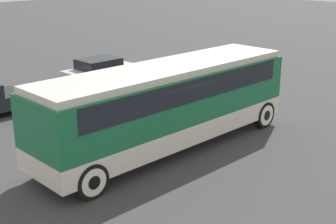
{
  "coord_description": "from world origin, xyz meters",
  "views": [
    {
      "loc": [
        -10.67,
        -10.87,
        6.32
      ],
      "look_at": [
        0.0,
        0.0,
        1.33
      ],
      "focal_mm": 50.0,
      "sensor_mm": 36.0,
      "label": 1
    }
  ],
  "objects": [
    {
      "name": "tour_bus",
      "position": [
        0.1,
        0.0,
        1.78
      ],
      "size": [
        10.08,
        2.52,
        2.96
      ],
      "color": "silver",
      "rests_on": "ground_plane"
    },
    {
      "name": "ground_plane",
      "position": [
        0.0,
        0.0,
        0.0
      ],
      "size": [
        120.0,
        120.0,
        0.0
      ],
      "primitive_type": "plane",
      "color": "#38383A"
    },
    {
      "name": "parked_car_near",
      "position": [
        3.84,
        9.04,
        0.66
      ],
      "size": [
        4.01,
        1.87,
        1.34
      ],
      "color": "#BCBCC1",
      "rests_on": "ground_plane"
    }
  ]
}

